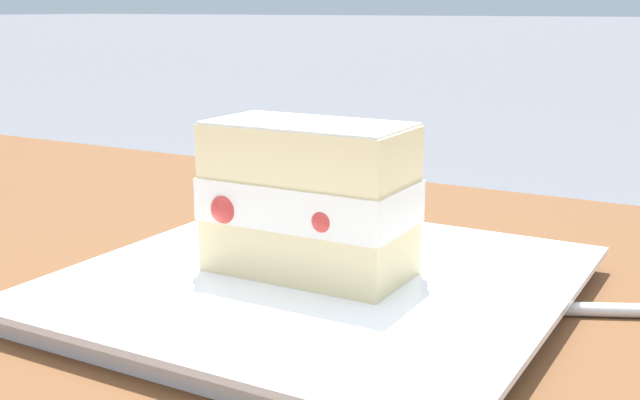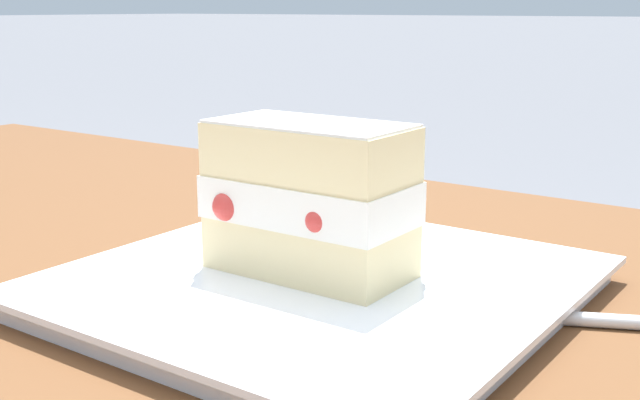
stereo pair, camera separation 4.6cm
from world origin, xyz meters
The scene contains 2 objects.
dessert_plate centered at (0.01, 0.15, 0.73)m, with size 0.27×0.27×0.02m.
cake_slice centered at (0.00, 0.15, 0.78)m, with size 0.12×0.07×0.09m.
Camera 1 is at (0.22, -0.24, 0.89)m, focal length 45.07 mm.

